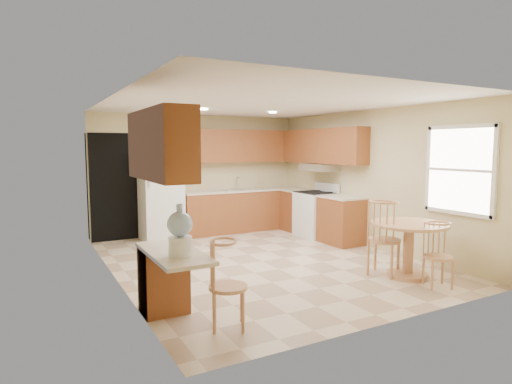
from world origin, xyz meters
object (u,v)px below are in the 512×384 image
refrigerator (161,196)px  chair_table_a (389,231)px  chair_table_b (444,250)px  chair_desk (232,278)px  stove (316,214)px  dining_table (409,242)px  water_crock (180,233)px

refrigerator → chair_table_a: refrigerator is taller
chair_table_b → chair_desk: size_ratio=0.94×
stove → dining_table: 2.93m
dining_table → chair_table_b: chair_table_b is taller
refrigerator → stove: 3.15m
chair_table_a → chair_desk: (-2.73, -0.58, -0.10)m
chair_table_a → chair_desk: size_ratio=1.19×
chair_table_a → chair_desk: bearing=-106.4°
stove → water_crock: size_ratio=2.13×
chair_table_b → stove: bearing=-72.8°
chair_desk → water_crock: (-0.45, 0.22, 0.46)m
refrigerator → stove: (2.88, -1.22, -0.40)m
refrigerator → water_crock: bearing=-103.7°
dining_table → chair_table_b: (-0.00, -0.58, 0.00)m
stove → dining_table: (-0.52, -2.88, 0.04)m
chair_desk → water_crock: size_ratio=1.75×
stove → chair_desk: size_ratio=1.22×
stove → dining_table: size_ratio=1.04×
chair_table_a → chair_table_b: 0.77m
refrigerator → stove: refrigerator is taller
stove → chair_table_a: stove is taller
chair_table_a → water_crock: size_ratio=2.08×
refrigerator → chair_table_a: bearing=-61.8°
chair_table_a → chair_desk: 2.79m
chair_table_a → water_crock: 3.22m
stove → chair_table_b: bearing=-98.6°
refrigerator → chair_table_a: size_ratio=1.64×
refrigerator → chair_table_a: (2.13, -3.96, -0.22)m
dining_table → chair_desk: (-2.95, -0.43, 0.04)m
chair_desk → water_crock: water_crock is taller
chair_table_a → chair_table_b: size_ratio=1.26×
refrigerator → chair_desk: bearing=-97.5°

